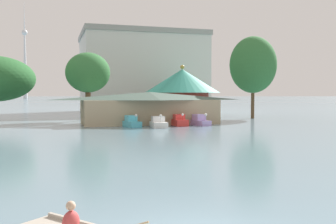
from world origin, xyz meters
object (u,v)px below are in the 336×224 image
pedal_boat_cyan (132,122)px  background_building_block (141,73)px  pedal_boat_white (158,123)px  distant_broadcast_tower (25,47)px  pedal_boat_lavender (200,121)px  green_roof_pavilion (182,89)px  shoreline_tree_mid (88,73)px  shoreline_tree_right (253,65)px  boathouse (149,107)px  pedal_boat_red (180,121)px

pedal_boat_cyan → background_building_block: bearing=154.0°
pedal_boat_white → distant_broadcast_tower: distant_broadcast_tower is taller
pedal_boat_lavender → green_roof_pavilion: (4.01, 18.62, 4.18)m
pedal_boat_lavender → background_building_block: 38.58m
shoreline_tree_mid → shoreline_tree_right: 25.05m
pedal_boat_white → boathouse: bearing=179.8°
distant_broadcast_tower → green_roof_pavilion: bearing=-82.2°
pedal_boat_lavender → boathouse: (-5.19, 4.39, 1.59)m
pedal_boat_cyan → background_building_block: 39.82m
pedal_boat_red → background_building_block: background_building_block is taller
boathouse → shoreline_tree_mid: shoreline_tree_mid is taller
pedal_boat_lavender → boathouse: size_ratio=0.17×
pedal_boat_cyan → shoreline_tree_right: 24.76m
pedal_boat_cyan → pedal_boat_red: size_ratio=1.21×
shoreline_tree_right → distant_broadcast_tower: (-55.40, 348.25, 41.26)m
pedal_boat_cyan → distant_broadcast_tower: 363.63m
pedal_boat_red → background_building_block: 38.77m
pedal_boat_cyan → distant_broadcast_tower: size_ratio=0.02×
shoreline_tree_right → background_building_block: background_building_block is taller
boathouse → background_building_block: 34.54m
background_building_block → shoreline_tree_mid: bearing=-117.4°
pedal_boat_red → pedal_boat_lavender: pedal_boat_red is taller
pedal_boat_red → distant_broadcast_tower: bearing=-174.5°
pedal_boat_cyan → distant_broadcast_tower: distant_broadcast_tower is taller
pedal_boat_cyan → boathouse: (3.15, 4.49, 1.59)m
pedal_boat_lavender → shoreline_tree_right: size_ratio=0.25×
pedal_boat_red → shoreline_tree_right: (15.31, 10.34, 7.75)m
background_building_block → pedal_boat_white: bearing=-99.7°
pedal_boat_white → background_building_block: 40.36m
green_roof_pavilion → background_building_block: (-2.87, 19.16, 3.60)m
shoreline_tree_mid → shoreline_tree_right: bearing=-3.9°
green_roof_pavilion → background_building_block: bearing=98.5°
green_roof_pavilion → shoreline_tree_right: 12.58m
pedal_boat_cyan → shoreline_tree_right: size_ratio=0.23×
green_roof_pavilion → background_building_block: 19.71m
boathouse → pedal_boat_lavender: bearing=-40.2°
green_roof_pavilion → shoreline_tree_mid: bearing=-157.8°
boathouse → distant_broadcast_tower: (-37.47, 354.17, 47.45)m
distant_broadcast_tower → pedal_boat_red: bearing=-83.6°
pedal_boat_lavender → distant_broadcast_tower: 364.40m
boathouse → background_building_block: (6.32, 33.39, 6.19)m
shoreline_tree_mid → green_roof_pavilion: bearing=22.2°
shoreline_tree_right → background_building_block: 29.82m
pedal_boat_cyan → pedal_boat_lavender: pedal_boat_cyan is taller
boathouse → green_roof_pavilion: (9.20, 14.23, 2.59)m
pedal_boat_lavender → background_building_block: size_ratio=0.13×
shoreline_tree_mid → shoreline_tree_right: shoreline_tree_right is taller
pedal_boat_lavender → boathouse: 6.98m
pedal_boat_white → pedal_boat_lavender: 5.66m
pedal_boat_white → shoreline_tree_right: shoreline_tree_right is taller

